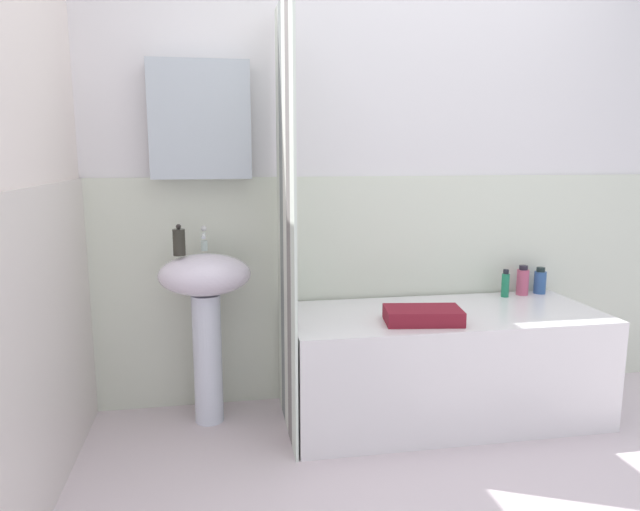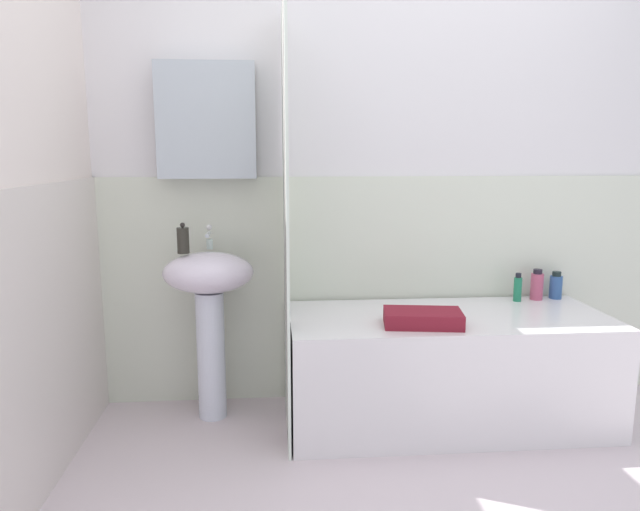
{
  "view_description": "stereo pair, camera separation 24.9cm",
  "coord_description": "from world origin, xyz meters",
  "px_view_note": "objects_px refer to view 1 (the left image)",
  "views": [
    {
      "loc": [
        -0.9,
        -1.74,
        1.31
      ],
      "look_at": [
        -0.43,
        0.88,
        0.85
      ],
      "focal_mm": 32.58,
      "sensor_mm": 36.0,
      "label": 1
    },
    {
      "loc": [
        -0.65,
        -1.77,
        1.31
      ],
      "look_at": [
        -0.43,
        0.88,
        0.85
      ],
      "focal_mm": 32.58,
      "sensor_mm": 36.0,
      "label": 2
    }
  ],
  "objects_px": {
    "soap_dispenser": "(179,242)",
    "shampoo_bottle": "(523,281)",
    "body_wash_bottle": "(505,284)",
    "bathtub": "(443,364)",
    "conditioner_bottle": "(540,281)",
    "sink": "(206,300)",
    "towel_folded": "(423,315)"
  },
  "relations": [
    {
      "from": "sink",
      "to": "shampoo_bottle",
      "type": "xyz_separation_m",
      "value": [
        1.72,
        0.12,
        0.0
      ]
    },
    {
      "from": "sink",
      "to": "conditioner_bottle",
      "type": "bearing_deg",
      "value": 4.13
    },
    {
      "from": "soap_dispenser",
      "to": "bathtub",
      "type": "xyz_separation_m",
      "value": [
        1.28,
        -0.12,
        -0.64
      ]
    },
    {
      "from": "bathtub",
      "to": "shampoo_bottle",
      "type": "height_order",
      "value": "shampoo_bottle"
    },
    {
      "from": "shampoo_bottle",
      "to": "towel_folded",
      "type": "height_order",
      "value": "shampoo_bottle"
    },
    {
      "from": "sink",
      "to": "soap_dispenser",
      "type": "distance_m",
      "value": 0.31
    },
    {
      "from": "bathtub",
      "to": "conditioner_bottle",
      "type": "bearing_deg",
      "value": 22.17
    },
    {
      "from": "sink",
      "to": "towel_folded",
      "type": "height_order",
      "value": "sink"
    },
    {
      "from": "body_wash_bottle",
      "to": "soap_dispenser",
      "type": "bearing_deg",
      "value": -176.4
    },
    {
      "from": "shampoo_bottle",
      "to": "body_wash_bottle",
      "type": "distance_m",
      "value": 0.12
    },
    {
      "from": "soap_dispenser",
      "to": "conditioner_bottle",
      "type": "relative_size",
      "value": 1.0
    },
    {
      "from": "soap_dispenser",
      "to": "towel_folded",
      "type": "bearing_deg",
      "value": -14.5
    },
    {
      "from": "conditioner_bottle",
      "to": "shampoo_bottle",
      "type": "xyz_separation_m",
      "value": [
        -0.11,
        -0.01,
        0.01
      ]
    },
    {
      "from": "shampoo_bottle",
      "to": "body_wash_bottle",
      "type": "bearing_deg",
      "value": -166.31
    },
    {
      "from": "shampoo_bottle",
      "to": "body_wash_bottle",
      "type": "relative_size",
      "value": 1.09
    },
    {
      "from": "soap_dispenser",
      "to": "towel_folded",
      "type": "distance_m",
      "value": 1.19
    },
    {
      "from": "soap_dispenser",
      "to": "bathtub",
      "type": "height_order",
      "value": "soap_dispenser"
    },
    {
      "from": "towel_folded",
      "to": "sink",
      "type": "bearing_deg",
      "value": 163.04
    },
    {
      "from": "conditioner_bottle",
      "to": "body_wash_bottle",
      "type": "xyz_separation_m",
      "value": [
        -0.23,
        -0.04,
        0.0
      ]
    },
    {
      "from": "conditioner_bottle",
      "to": "shampoo_bottle",
      "type": "relative_size",
      "value": 0.89
    },
    {
      "from": "soap_dispenser",
      "to": "shampoo_bottle",
      "type": "bearing_deg",
      "value": 4.26
    },
    {
      "from": "soap_dispenser",
      "to": "shampoo_bottle",
      "type": "distance_m",
      "value": 1.86
    },
    {
      "from": "soap_dispenser",
      "to": "shampoo_bottle",
      "type": "height_order",
      "value": "soap_dispenser"
    },
    {
      "from": "sink",
      "to": "body_wash_bottle",
      "type": "xyz_separation_m",
      "value": [
        1.61,
        0.09,
        -0.01
      ]
    },
    {
      "from": "body_wash_bottle",
      "to": "shampoo_bottle",
      "type": "bearing_deg",
      "value": 13.69
    },
    {
      "from": "sink",
      "to": "shampoo_bottle",
      "type": "relative_size",
      "value": 5.13
    },
    {
      "from": "soap_dispenser",
      "to": "body_wash_bottle",
      "type": "height_order",
      "value": "soap_dispenser"
    },
    {
      "from": "body_wash_bottle",
      "to": "towel_folded",
      "type": "xyz_separation_m",
      "value": [
        -0.61,
        -0.39,
        -0.04
      ]
    },
    {
      "from": "bathtub",
      "to": "shampoo_bottle",
      "type": "distance_m",
      "value": 0.71
    },
    {
      "from": "bathtub",
      "to": "conditioner_bottle",
      "type": "relative_size",
      "value": 10.47
    },
    {
      "from": "conditioner_bottle",
      "to": "towel_folded",
      "type": "xyz_separation_m",
      "value": [
        -0.84,
        -0.43,
        -0.03
      ]
    },
    {
      "from": "soap_dispenser",
      "to": "shampoo_bottle",
      "type": "xyz_separation_m",
      "value": [
        1.84,
        0.14,
        -0.29
      ]
    }
  ]
}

